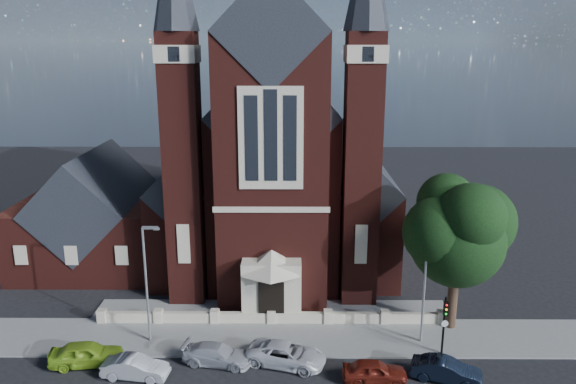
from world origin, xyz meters
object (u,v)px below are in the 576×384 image
Objects in this scene: church at (277,162)px; car_silver_a at (135,368)px; car_silver_b at (217,354)px; street_lamp_left at (147,278)px; traffic_signal at (445,319)px; car_lime_van at (86,354)px; street_tree at (461,235)px; car_dark_red at (374,371)px; car_navy at (446,370)px; parish_hall at (96,219)px; street_lamp_right at (426,278)px; car_white_suv at (286,354)px.

car_silver_a is (-7.84, -23.06, -7.54)m from church.
street_lamp_left is at bearing 72.01° from car_silver_b.
traffic_signal reaches higher than car_silver_a.
street_tree is at bearing -86.88° from car_lime_van.
car_navy is at bearing -88.11° from car_dark_red.
traffic_signal is at bearing -29.98° from parish_hall.
street_lamp_right is 10.16m from car_white_suv.
car_silver_a is (3.37, -1.33, -0.10)m from car_lime_van.
street_tree reaches higher than street_lamp_left.
parish_hall is 32.40m from car_navy.
parish_hall is at bearing 74.61° from car_navy.
church is 7.12× the size of car_white_suv.
parish_hall is 1.14× the size of street_tree.
car_silver_a reaches higher than car_silver_b.
street_tree reaches higher than parish_hall.
car_dark_red is (17.50, -1.60, -0.11)m from car_lime_van.
street_lamp_right is at bearing -28.22° from parish_hall.
parish_hall is 3.22× the size of car_dark_red.
street_lamp_left is (8.09, -14.00, 0.59)m from parish_hall.
street_tree reaches higher than street_lamp_right.
car_dark_red is at bearing -91.93° from car_white_suv.
traffic_signal is (18.91, -1.57, -2.02)m from street_lamp_left.
car_white_suv is (4.28, -0.06, 0.05)m from car_silver_b.
car_silver_b is 1.14× the size of car_dark_red.
street_tree is 17.54m from car_silver_b.
car_white_suv is (-8.98, -2.67, -3.92)m from street_lamp_right.
street_lamp_left is at bearing -59.98° from parish_hall.
parish_hall reaches higher than car_lime_van.
car_silver_a is 9.07m from car_white_suv.
street_tree is 1.32× the size of street_lamp_left.
car_white_suv reaches higher than car_dark_red.
car_white_suv is (-11.49, -4.38, -6.28)m from street_tree.
car_white_suv is (8.95, 1.45, 0.03)m from car_silver_a.
parish_hall is at bearing 156.74° from street_tree.
traffic_signal is 10.13m from car_white_suv.
traffic_signal is 1.01× the size of car_silver_a.
car_silver_a is 0.80× the size of car_white_suv.
car_silver_a is (-18.84, -2.54, -1.93)m from traffic_signal.
church is 4.31× the size of street_lamp_left.
car_silver_b is (4.73, -2.60, -3.97)m from street_lamp_left.
street_tree is 2.62× the size of car_navy.
street_lamp_right is 5.86m from car_navy.
car_navy is at bearing -83.56° from car_white_suv.
parish_hall is at bearing 48.51° from car_silver_b.
street_lamp_left is (-7.91, -18.94, -3.59)m from church.
car_navy is (9.40, -1.66, -0.01)m from car_white_suv.
street_lamp_right is (26.09, -14.00, 0.59)m from parish_hall.
car_silver_b is (8.04, 0.18, -0.12)m from car_lime_van.
parish_hall is at bearing 51.52° from car_dark_red.
street_tree is 10.81m from car_dark_red.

